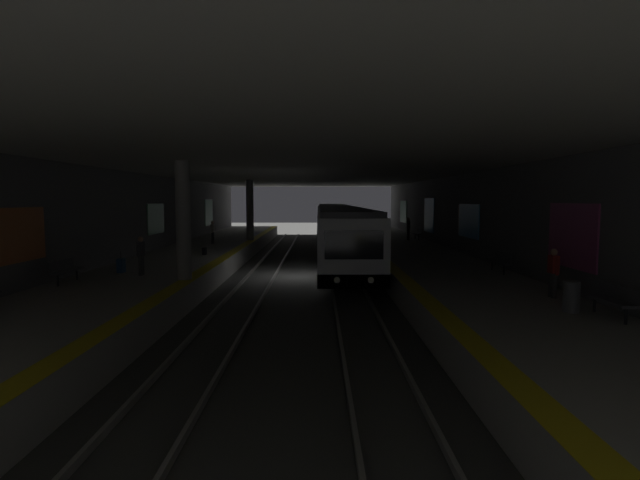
{
  "coord_description": "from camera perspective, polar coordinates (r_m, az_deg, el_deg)",
  "views": [
    {
      "loc": [
        -25.7,
        -0.84,
        4.14
      ],
      "look_at": [
        8.5,
        -0.96,
        1.25
      ],
      "focal_mm": 27.11,
      "sensor_mm": 36.0,
      "label": 1
    }
  ],
  "objects": [
    {
      "name": "ceiling_slab",
      "position": [
        25.77,
        -2.09,
        8.51
      ],
      "size": [
        60.0,
        19.4,
        0.4
      ],
      "color": "beige",
      "rests_on": "wall_left"
    },
    {
      "name": "platform_right",
      "position": [
        26.99,
        -16.11,
        -3.07
      ],
      "size": [
        60.0,
        5.3,
        1.06
      ],
      "color": "#A8A59E",
      "rests_on": "ground"
    },
    {
      "name": "trash_bin",
      "position": [
        15.03,
        27.55,
        -5.95
      ],
      "size": [
        0.44,
        0.44,
        0.85
      ],
      "color": "#595B5E",
      "rests_on": "platform_left"
    },
    {
      "name": "bench_left_far",
      "position": [
        37.94,
        11.5,
        0.85
      ],
      "size": [
        1.7,
        0.47,
        0.86
      ],
      "color": "#262628",
      "rests_on": "platform_left"
    },
    {
      "name": "person_boarding",
      "position": [
        16.88,
        25.82,
        -3.35
      ],
      "size": [
        0.6,
        0.22,
        1.55
      ],
      "color": "#3B3B3B",
      "rests_on": "platform_left"
    },
    {
      "name": "pillar_far",
      "position": [
        37.03,
        -8.28,
        3.51
      ],
      "size": [
        0.56,
        0.56,
        4.55
      ],
      "color": "gray",
      "rests_on": "platform_right"
    },
    {
      "name": "bench_left_mid",
      "position": [
        21.81,
        20.47,
        -2.24
      ],
      "size": [
        1.7,
        0.47,
        0.86
      ],
      "color": "#262628",
      "rests_on": "platform_left"
    },
    {
      "name": "wall_left",
      "position": [
        27.2,
        18.25,
        1.76
      ],
      "size": [
        60.0,
        0.56,
        5.6
      ],
      "color": "slate",
      "rests_on": "ground"
    },
    {
      "name": "track_right",
      "position": [
        26.2,
        -6.88,
        -4.13
      ],
      "size": [
        60.0,
        1.53,
        0.16
      ],
      "color": "gray",
      "rests_on": "ground"
    },
    {
      "name": "metro_train",
      "position": [
        37.07,
        1.9,
        1.55
      ],
      "size": [
        37.46,
        2.83,
        3.49
      ],
      "color": "silver",
      "rests_on": "track_left"
    },
    {
      "name": "bench_right_mid",
      "position": [
        20.22,
        -27.87,
        -3.03
      ],
      "size": [
        1.7,
        0.47,
        0.86
      ],
      "color": "#262628",
      "rests_on": "platform_right"
    },
    {
      "name": "pillar_near",
      "position": [
        19.27,
        -15.84,
        2.21
      ],
      "size": [
        0.56,
        0.56,
        4.55
      ],
      "color": "gray",
      "rests_on": "platform_right"
    },
    {
      "name": "platform_left",
      "position": [
        26.58,
        12.22,
        -3.11
      ],
      "size": [
        60.0,
        5.3,
        1.06
      ],
      "color": "#A8A59E",
      "rests_on": "ground"
    },
    {
      "name": "person_standing_far",
      "position": [
        34.55,
        -12.57,
        0.99
      ],
      "size": [
        0.6,
        0.22,
        1.58
      ],
      "color": "#333333",
      "rests_on": "platform_right"
    },
    {
      "name": "person_waiting_near",
      "position": [
        20.99,
        -20.38,
        -1.6
      ],
      "size": [
        0.6,
        0.22,
        1.58
      ],
      "color": "#3B3B3B",
      "rests_on": "platform_right"
    },
    {
      "name": "track_left",
      "position": [
        26.06,
        2.8,
        -4.15
      ],
      "size": [
        60.0,
        1.53,
        0.16
      ],
      "color": "gray",
      "rests_on": "ground"
    },
    {
      "name": "wall_right",
      "position": [
        27.75,
        -21.98,
        1.71
      ],
      "size": [
        60.0,
        0.56,
        5.6
      ],
      "color": "slate",
      "rests_on": "ground"
    },
    {
      "name": "suitcase_rolling",
      "position": [
        22.11,
        -22.42,
        -2.8
      ],
      "size": [
        0.38,
        0.25,
        0.89
      ],
      "color": "navy",
      "rests_on": "platform_right"
    },
    {
      "name": "person_walking_mid",
      "position": [
        37.27,
        10.38,
        1.41
      ],
      "size": [
        0.6,
        0.23,
        1.7
      ],
      "color": "black",
      "rests_on": "platform_left"
    },
    {
      "name": "ground_plane",
      "position": [
        26.05,
        -2.06,
        -4.33
      ],
      "size": [
        120.0,
        120.0,
        0.0
      ],
      "primitive_type": "plane",
      "color": "#42423F"
    },
    {
      "name": "bench_left_near",
      "position": [
        14.8,
        31.31,
        -5.87
      ],
      "size": [
        1.7,
        0.47,
        0.86
      ],
      "color": "#262628",
      "rests_on": "platform_left"
    },
    {
      "name": "backpack_on_floor",
      "position": [
        27.71,
        -13.49,
        -1.3
      ],
      "size": [
        0.3,
        0.2,
        0.4
      ],
      "color": "black",
      "rests_on": "platform_right"
    }
  ]
}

